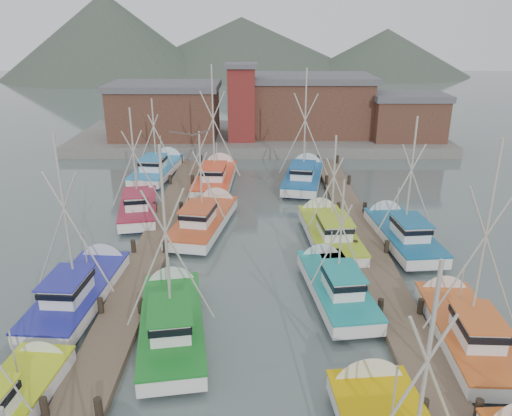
{
  "coord_description": "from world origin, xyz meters",
  "views": [
    {
      "loc": [
        -0.12,
        -23.55,
        14.17
      ],
      "look_at": [
        -0.26,
        7.08,
        2.6
      ],
      "focal_mm": 35.0,
      "sensor_mm": 36.0,
      "label": 1
    }
  ],
  "objects_px": {
    "lookout_tower": "(242,102)",
    "boat_8": "(206,219)",
    "boat_12": "(216,177)",
    "boat_4": "(172,319)"
  },
  "relations": [
    {
      "from": "boat_4",
      "to": "boat_12",
      "type": "xyz_separation_m",
      "value": [
        0.26,
        23.29,
        0.01
      ]
    },
    {
      "from": "boat_8",
      "to": "boat_4",
      "type": "bearing_deg",
      "value": -81.32
    },
    {
      "from": "boat_12",
      "to": "lookout_tower",
      "type": "bearing_deg",
      "value": 83.54
    },
    {
      "from": "boat_12",
      "to": "boat_8",
      "type": "bearing_deg",
      "value": -87.12
    },
    {
      "from": "boat_8",
      "to": "boat_12",
      "type": "bearing_deg",
      "value": 100.52
    },
    {
      "from": "lookout_tower",
      "to": "boat_12",
      "type": "distance_m",
      "value": 13.77
    },
    {
      "from": "boat_4",
      "to": "boat_12",
      "type": "relative_size",
      "value": 0.88
    },
    {
      "from": "lookout_tower",
      "to": "boat_4",
      "type": "distance_m",
      "value": 36.42
    },
    {
      "from": "lookout_tower",
      "to": "boat_4",
      "type": "relative_size",
      "value": 0.83
    },
    {
      "from": "lookout_tower",
      "to": "boat_8",
      "type": "xyz_separation_m",
      "value": [
        -1.93,
        -23.07,
        -4.87
      ]
    }
  ]
}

